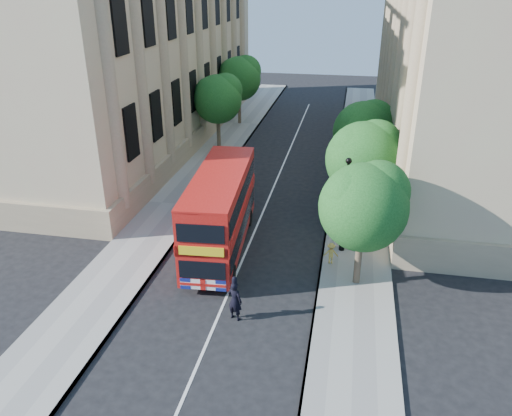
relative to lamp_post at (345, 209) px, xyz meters
The scene contains 17 objects.
ground 8.20m from the lamp_post, 129.81° to the right, with size 120.00×120.00×0.00m, color black.
pavement_right 4.75m from the lamp_post, 79.38° to the left, with size 3.50×80.00×0.12m, color gray.
pavement_left 11.73m from the lamp_post, 159.59° to the left, with size 3.50×80.00×0.12m, color gray.
building_right 21.06m from the lamp_post, 63.95° to the left, with size 12.00×38.00×18.00m, color tan.
building_left 26.82m from the lamp_post, 136.25° to the left, with size 12.00×38.00×18.00m, color tan.
tree_right_near 3.54m from the lamp_post, 74.15° to the right, with size 4.00×4.00×6.08m.
tree_right_mid 3.70m from the lamp_post, 74.48° to the left, with size 4.20×4.20×6.37m.
tree_right_far 9.25m from the lamp_post, 84.67° to the left, with size 4.00×4.00×6.15m.
tree_left_far 19.52m from the lamp_post, 124.35° to the left, with size 4.00×4.00×6.30m.
tree_left_back 26.51m from the lamp_post, 114.51° to the left, with size 4.20×4.20×6.65m.
lamp_post is the anchor object (origin of this frame).
double_decker_bus 6.42m from the lamp_post, behind, with size 3.09×9.31×4.23m.
box_van 9.83m from the lamp_post, 144.06° to the left, with size 2.00×4.72×2.68m.
police_constable 8.09m from the lamp_post, 122.38° to the right, with size 0.67×0.44×1.84m, color black.
woman_pedestrian 2.67m from the lamp_post, 101.38° to the left, with size 0.83×0.65×1.71m, color silver.
child_a 2.37m from the lamp_post, 18.06° to the left, with size 0.67×0.28×1.14m, color orange.
child_b 2.41m from the lamp_post, 108.79° to the right, with size 0.73×0.42×1.13m, color gold.
Camera 1 is at (4.97, -17.64, 13.27)m, focal length 35.00 mm.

